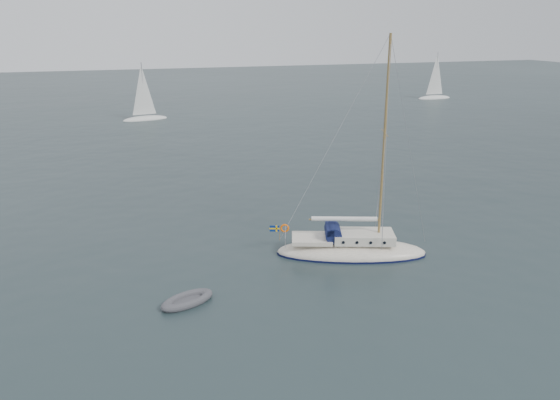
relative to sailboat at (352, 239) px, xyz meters
name	(u,v)px	position (x,y,z in m)	size (l,w,h in m)	color
ground	(298,268)	(-3.73, -0.87, -1.02)	(300.00, 300.00, 0.00)	black
sailboat	(352,239)	(0.00, 0.00, 0.00)	(9.44, 2.83, 13.45)	white
dinghy	(187,300)	(-10.39, -3.01, -0.84)	(2.90, 1.31, 0.42)	#48484D
distant_yacht_b	(436,78)	(45.52, 61.03, 2.81)	(6.75, 3.60, 8.95)	silver
distant_yacht_c	(143,94)	(-7.75, 53.59, 2.67)	(6.52, 3.47, 8.63)	silver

